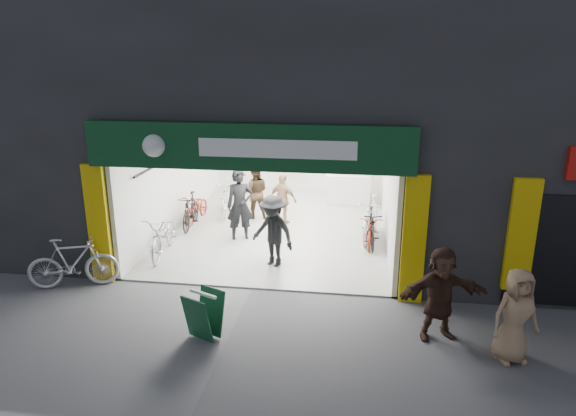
% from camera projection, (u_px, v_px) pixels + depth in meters
% --- Properties ---
extents(ground, '(60.00, 60.00, 0.00)m').
position_uv_depth(ground, '(251.00, 289.00, 10.79)').
color(ground, '#56565B').
rests_on(ground, ground).
extents(building, '(17.00, 10.27, 8.00)m').
position_uv_depth(building, '(318.00, 69.00, 14.12)').
color(building, '#232326').
rests_on(building, ground).
extents(bike_left_front, '(0.94, 2.08, 1.06)m').
position_uv_depth(bike_left_front, '(164.00, 234.00, 12.46)').
color(bike_left_front, '#A4A4A9').
rests_on(bike_left_front, ground).
extents(bike_left_midfront, '(0.58, 1.68, 0.99)m').
position_uv_depth(bike_left_midfront, '(191.00, 211.00, 14.38)').
color(bike_left_midfront, black).
rests_on(bike_left_midfront, ground).
extents(bike_left_midback, '(0.63, 1.61, 0.83)m').
position_uv_depth(bike_left_midback, '(197.00, 208.00, 14.95)').
color(bike_left_midback, maroon).
rests_on(bike_left_midback, ground).
extents(bike_left_back, '(0.75, 1.89, 1.11)m').
position_uv_depth(bike_left_back, '(227.00, 197.00, 15.51)').
color(bike_left_back, silver).
rests_on(bike_left_back, ground).
extents(bike_right_front, '(0.57, 1.63, 0.96)m').
position_uv_depth(bike_right_front, '(371.00, 228.00, 13.08)').
color(bike_right_front, black).
rests_on(bike_right_front, ground).
extents(bike_right_mid, '(0.63, 1.63, 0.84)m').
position_uv_depth(bike_right_mid, '(371.00, 229.00, 13.16)').
color(bike_right_mid, maroon).
rests_on(bike_right_mid, ground).
extents(bike_right_back, '(0.91, 2.00, 1.16)m').
position_uv_depth(bike_right_back, '(371.00, 219.00, 13.46)').
color(bike_right_back, silver).
rests_on(bike_right_back, ground).
extents(parked_bike, '(1.91, 1.12, 1.11)m').
position_uv_depth(parked_bike, '(73.00, 263.00, 10.74)').
color(parked_bike, silver).
rests_on(parked_bike, ground).
extents(customer_a, '(0.81, 0.67, 1.90)m').
position_uv_depth(customer_a, '(240.00, 205.00, 13.33)').
color(customer_a, black).
rests_on(customer_a, ground).
extents(customer_b, '(0.90, 0.76, 1.65)m').
position_uv_depth(customer_b, '(255.00, 192.00, 15.07)').
color(customer_b, '#372719').
rests_on(customer_b, ground).
extents(customer_c, '(1.28, 1.09, 1.72)m').
position_uv_depth(customer_c, '(273.00, 232.00, 11.68)').
color(customer_c, black).
rests_on(customer_c, ground).
extents(customer_d, '(0.95, 0.68, 1.49)m').
position_uv_depth(customer_d, '(283.00, 199.00, 14.60)').
color(customer_d, '#9B765A').
rests_on(customer_d, ground).
extents(pedestrian_near, '(0.89, 0.71, 1.59)m').
position_uv_depth(pedestrian_near, '(515.00, 316.00, 8.11)').
color(pedestrian_near, '#997959').
rests_on(pedestrian_near, ground).
extents(pedestrian_far, '(1.63, 0.93, 1.67)m').
position_uv_depth(pedestrian_far, '(440.00, 293.00, 8.76)').
color(pedestrian_far, '#372219').
rests_on(pedestrian_far, ground).
extents(sandwich_board, '(0.72, 0.73, 0.84)m').
position_uv_depth(sandwich_board, '(204.00, 314.00, 8.84)').
color(sandwich_board, '#104225').
rests_on(sandwich_board, ground).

